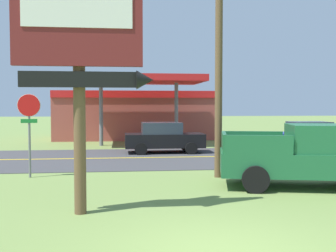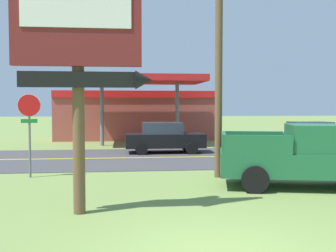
{
  "view_description": "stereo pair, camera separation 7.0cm",
  "coord_description": "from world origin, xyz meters",
  "px_view_note": "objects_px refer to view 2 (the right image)",
  "views": [
    {
      "loc": [
        -1.7,
        -6.63,
        2.54
      ],
      "look_at": [
        0.0,
        8.0,
        1.8
      ],
      "focal_mm": 43.62,
      "sensor_mm": 36.0,
      "label": 1
    },
    {
      "loc": [
        -1.63,
        -6.63,
        2.54
      ],
      "look_at": [
        0.0,
        8.0,
        1.8
      ],
      "focal_mm": 43.62,
      "sensor_mm": 36.0,
      "label": 2
    }
  ],
  "objects_px": {
    "pickup_green_parked_on_lawn": "(307,157)",
    "stop_sign": "(29,120)",
    "utility_pole": "(219,52)",
    "car_blue_far_lane": "(312,136)",
    "motel_sign": "(80,34)",
    "car_black_near_lane": "(164,137)",
    "gas_station": "(137,113)"
  },
  "relations": [
    {
      "from": "car_blue_far_lane",
      "to": "motel_sign",
      "type": "bearing_deg",
      "value": -133.39
    },
    {
      "from": "motel_sign",
      "to": "stop_sign",
      "type": "relative_size",
      "value": 2.12
    },
    {
      "from": "stop_sign",
      "to": "gas_station",
      "type": "distance_m",
      "value": 17.51
    },
    {
      "from": "gas_station",
      "to": "car_blue_far_lane",
      "type": "height_order",
      "value": "gas_station"
    },
    {
      "from": "utility_pole",
      "to": "gas_station",
      "type": "relative_size",
      "value": 0.69
    },
    {
      "from": "gas_station",
      "to": "pickup_green_parked_on_lawn",
      "type": "xyz_separation_m",
      "value": [
        4.56,
        -19.75,
        -0.98
      ]
    },
    {
      "from": "utility_pole",
      "to": "pickup_green_parked_on_lawn",
      "type": "distance_m",
      "value": 4.65
    },
    {
      "from": "motel_sign",
      "to": "car_blue_far_lane",
      "type": "relative_size",
      "value": 1.49
    },
    {
      "from": "utility_pole",
      "to": "gas_station",
      "type": "bearing_deg",
      "value": 97.3
    },
    {
      "from": "motel_sign",
      "to": "car_black_near_lane",
      "type": "xyz_separation_m",
      "value": [
        3.17,
        12.11,
        -3.33
      ]
    },
    {
      "from": "motel_sign",
      "to": "utility_pole",
      "type": "height_order",
      "value": "utility_pole"
    },
    {
      "from": "gas_station",
      "to": "car_blue_far_lane",
      "type": "xyz_separation_m",
      "value": [
        9.38,
        -10.06,
        -1.11
      ]
    },
    {
      "from": "motel_sign",
      "to": "gas_station",
      "type": "xyz_separation_m",
      "value": [
        2.07,
        22.17,
        -2.22
      ]
    },
    {
      "from": "pickup_green_parked_on_lawn",
      "to": "car_black_near_lane",
      "type": "relative_size",
      "value": 1.31
    },
    {
      "from": "stop_sign",
      "to": "utility_pole",
      "type": "relative_size",
      "value": 0.36
    },
    {
      "from": "car_blue_far_lane",
      "to": "stop_sign",
      "type": "bearing_deg",
      "value": -153.37
    },
    {
      "from": "motel_sign",
      "to": "stop_sign",
      "type": "distance_m",
      "value": 6.08
    },
    {
      "from": "car_blue_far_lane",
      "to": "utility_pole",
      "type": "bearing_deg",
      "value": -133.33
    },
    {
      "from": "car_blue_far_lane",
      "to": "pickup_green_parked_on_lawn",
      "type": "bearing_deg",
      "value": -116.45
    },
    {
      "from": "car_black_near_lane",
      "to": "car_blue_far_lane",
      "type": "bearing_deg",
      "value": 0.0
    },
    {
      "from": "gas_station",
      "to": "car_black_near_lane",
      "type": "distance_m",
      "value": 10.19
    },
    {
      "from": "stop_sign",
      "to": "car_black_near_lane",
      "type": "relative_size",
      "value": 0.7
    },
    {
      "from": "motel_sign",
      "to": "car_black_near_lane",
      "type": "relative_size",
      "value": 1.49
    },
    {
      "from": "utility_pole",
      "to": "car_blue_far_lane",
      "type": "distance_m",
      "value": 10.97
    },
    {
      "from": "motel_sign",
      "to": "car_black_near_lane",
      "type": "height_order",
      "value": "motel_sign"
    },
    {
      "from": "pickup_green_parked_on_lawn",
      "to": "stop_sign",
      "type": "bearing_deg",
      "value": 162.61
    },
    {
      "from": "utility_pole",
      "to": "car_black_near_lane",
      "type": "relative_size",
      "value": 1.97
    },
    {
      "from": "gas_station",
      "to": "car_blue_far_lane",
      "type": "distance_m",
      "value": 13.8
    },
    {
      "from": "utility_pole",
      "to": "pickup_green_parked_on_lawn",
      "type": "relative_size",
      "value": 1.5
    },
    {
      "from": "utility_pole",
      "to": "pickup_green_parked_on_lawn",
      "type": "height_order",
      "value": "utility_pole"
    },
    {
      "from": "motel_sign",
      "to": "pickup_green_parked_on_lawn",
      "type": "relative_size",
      "value": 1.13
    },
    {
      "from": "stop_sign",
      "to": "car_black_near_lane",
      "type": "distance_m",
      "value": 8.88
    }
  ]
}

